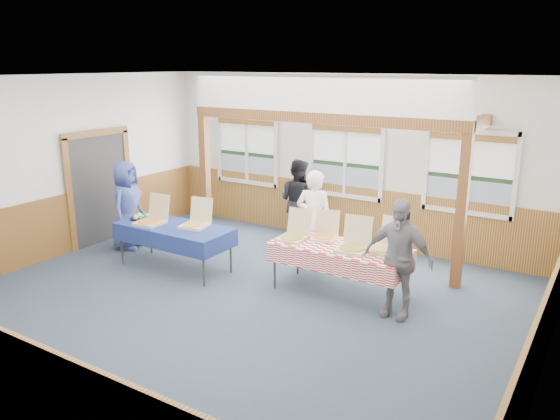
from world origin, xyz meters
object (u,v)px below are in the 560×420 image
(woman_white, at_px, (314,221))
(person_grey, at_px, (398,258))
(man_blue, at_px, (127,205))
(table_right, at_px, (340,249))
(woman_black, at_px, (298,200))
(table_left, at_px, (174,229))

(woman_white, height_order, person_grey, woman_white)
(man_blue, height_order, person_grey, person_grey)
(table_right, distance_m, woman_black, 2.62)
(woman_black, relative_size, man_blue, 0.98)
(woman_black, height_order, man_blue, man_blue)
(table_left, distance_m, man_blue, 1.54)
(table_right, height_order, person_grey, person_grey)
(woman_white, distance_m, person_grey, 2.02)
(table_left, height_order, man_blue, man_blue)
(table_left, height_order, woman_black, woman_black)
(table_left, bearing_deg, table_right, 31.70)
(woman_white, distance_m, man_blue, 3.60)
(table_right, relative_size, man_blue, 1.26)
(woman_black, distance_m, person_grey, 3.52)
(table_right, bearing_deg, person_grey, -17.08)
(table_left, bearing_deg, woman_black, 88.60)
(table_left, relative_size, woman_white, 1.28)
(woman_white, height_order, woman_black, woman_white)
(woman_white, bearing_deg, man_blue, 4.54)
(person_grey, bearing_deg, woman_white, 155.61)
(person_grey, bearing_deg, man_blue, -177.71)
(man_blue, distance_m, person_grey, 5.29)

